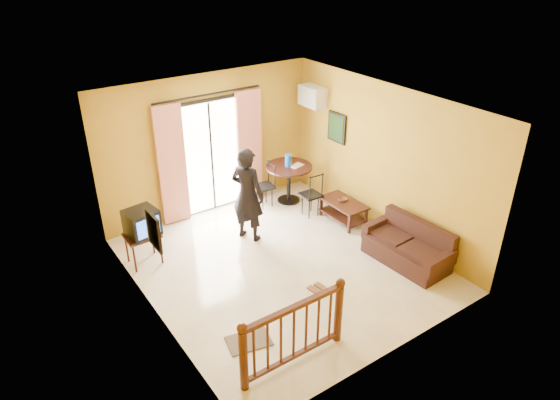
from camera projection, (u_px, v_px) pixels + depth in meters
ground at (282, 265)px, 8.56m from camera, size 5.00×5.00×0.00m
room_shell at (283, 175)px, 7.77m from camera, size 5.00×5.00×5.00m
balcony_door at (212, 156)px, 9.78m from camera, size 2.25×0.14×2.46m
tv_table at (142, 238)px, 8.41m from camera, size 0.56×0.47×0.56m
television at (142, 222)px, 8.28m from camera, size 0.56×0.52×0.45m
picture_left at (154, 231)px, 6.58m from camera, size 0.05×0.42×0.52m
dining_table at (289, 173)px, 10.36m from camera, size 0.97×0.97×0.81m
water_jug at (288, 161)px, 10.20m from camera, size 0.14×0.14×0.26m
serving_tray at (297, 166)px, 10.27m from camera, size 0.31×0.24×0.02m
dining_chairs at (287, 210)px, 10.28m from camera, size 0.98×1.27×0.95m
air_conditioner at (312, 96)px, 10.03m from camera, size 0.31×0.60×0.40m
botanical_print at (337, 128)px, 9.86m from camera, size 0.05×0.50×0.60m
coffee_table at (343, 208)px, 9.77m from camera, size 0.53×0.95×0.42m
bowl at (342, 200)px, 9.72m from camera, size 0.18×0.18×0.06m
sofa at (409, 248)px, 8.54m from camera, size 0.79×1.58×0.74m
standing_person at (248, 195)px, 8.95m from camera, size 0.67×0.77×1.78m
stair_balustrade at (294, 329)px, 6.34m from camera, size 1.63×0.13×1.04m
doormat at (249, 341)px, 6.93m from camera, size 0.67×0.52×0.02m
sandals at (318, 289)px, 7.96m from camera, size 0.27×0.26×0.03m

